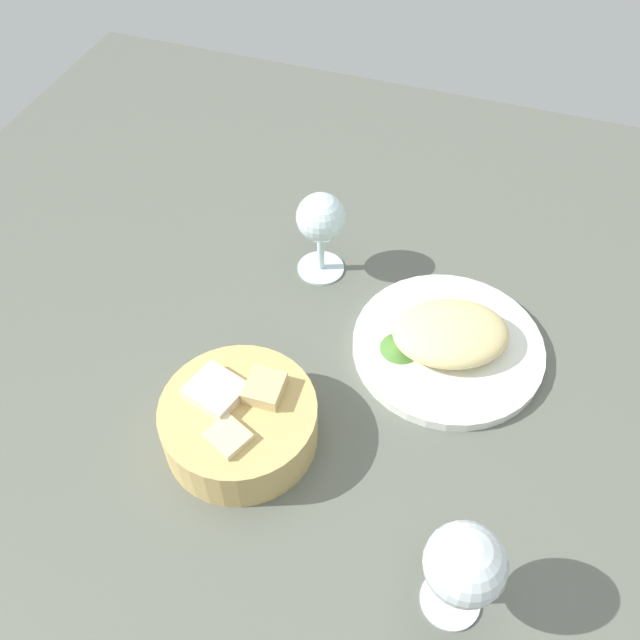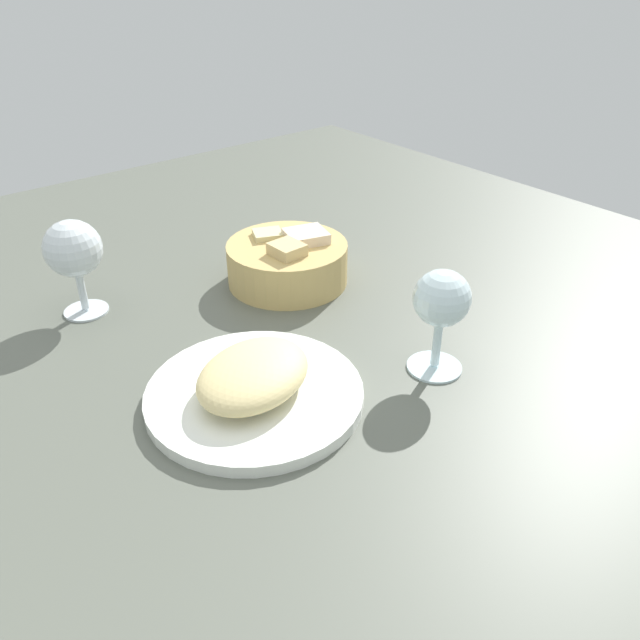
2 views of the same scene
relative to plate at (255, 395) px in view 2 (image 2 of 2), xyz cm
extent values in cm
cube|color=#585C52|center=(10.84, 12.55, -1.70)|extent=(140.00, 140.00, 2.00)
cylinder|color=white|center=(0.00, 0.00, 0.00)|extent=(23.52, 23.52, 1.40)
ellipsoid|color=#E4CE8A|center=(0.00, 0.00, 2.68)|extent=(17.11, 15.22, 3.97)
cone|color=#487B2F|center=(5.42, 2.71, 1.37)|extent=(4.98, 4.98, 1.35)
cylinder|color=tan|center=(19.24, 19.65, 2.25)|extent=(17.10, 17.10, 5.89)
cube|color=beige|center=(22.02, 18.80, 3.86)|extent=(6.81, 6.44, 5.60)
cube|color=beige|center=(18.63, 23.36, 4.03)|extent=(5.13, 4.93, 4.01)
cube|color=#CFB57B|center=(17.19, 16.83, 4.66)|extent=(4.06, 4.47, 4.32)
cylinder|color=silver|center=(19.43, -8.34, -0.40)|extent=(6.40, 6.40, 0.60)
cylinder|color=silver|center=(19.43, -8.34, 2.64)|extent=(1.00, 1.00, 5.49)
sphere|color=silver|center=(19.43, -8.34, 8.60)|extent=(6.43, 6.43, 6.43)
cylinder|color=silver|center=(-6.70, 29.81, -0.40)|extent=(5.78, 5.78, 0.60)
cylinder|color=silver|center=(-6.70, 29.81, 2.38)|extent=(1.00, 1.00, 4.97)
sphere|color=silver|center=(-6.70, 29.81, 8.54)|extent=(7.34, 7.34, 7.34)
camera|label=1|loc=(-2.21, 55.06, 67.23)|focal=38.87mm
camera|label=2|loc=(-29.31, -46.77, 42.71)|focal=35.96mm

